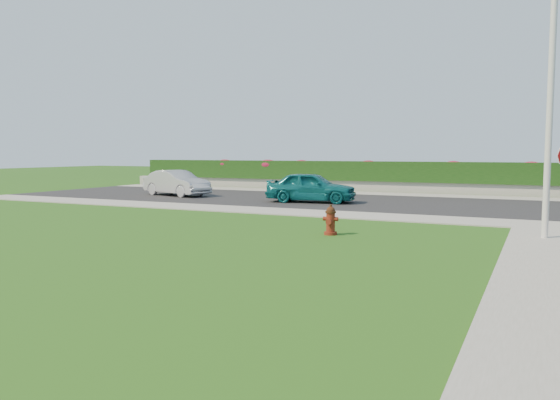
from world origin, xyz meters
The scene contains 18 objects.
ground centered at (0.00, 0.00, 0.00)m, with size 120.00×120.00×0.00m, color black.
street_far centered at (-5.00, 14.00, 0.02)m, with size 26.00×8.00×0.04m, color black.
sidewalk_right centered at (7.00, -2.00, 0.02)m, with size 2.00×20.00×0.04m, color gray.
sidewalk_far centered at (-6.00, 9.00, 0.02)m, with size 24.00×2.00×0.04m, color gray.
curb_corner centered at (7.00, 9.00, 0.02)m, with size 2.00×2.00×0.04m, color gray.
sidewalk_beyond centered at (-1.00, 19.00, 0.02)m, with size 34.00×2.00×0.04m, color gray.
retaining_wall centered at (-1.00, 20.50, 0.30)m, with size 34.00×0.40×0.60m, color gray.
hedge centered at (-1.00, 20.60, 1.15)m, with size 32.00×0.90×1.10m, color black.
fire_hydrant centered at (1.69, 4.54, 0.38)m, with size 0.42×0.39×0.81m.
sedan_teal centered at (-2.26, 12.78, 0.70)m, with size 1.56×3.87×1.32m, color #0D5D63.
sedan_silver centered at (-9.75, 13.26, 0.67)m, with size 1.34×3.85×1.27m, color #B5B6BD.
utility_pole centered at (6.85, 6.18, 3.39)m, with size 0.16×0.16×6.78m, color silver.
flower_clump_a centered at (-11.33, 20.50, 1.48)m, with size 1.13×0.73×0.57m, color #AC1D35.
flower_clump_b centered at (-8.29, 20.50, 1.46)m, with size 1.21×0.78×0.61m, color #AC1D35.
flower_clump_c centered at (-6.07, 20.50, 1.49)m, with size 1.05×0.67×0.52m, color #AC1D35.
flower_clump_d centered at (-2.00, 20.50, 1.49)m, with size 1.08×0.70×0.54m, color #AC1D35.
flower_clump_e centered at (2.57, 20.50, 1.48)m, with size 1.09×0.70×0.55m, color #AC1D35.
flower_clump_f centered at (6.26, 20.50, 1.49)m, with size 1.07×0.69×0.54m, color #AC1D35.
Camera 1 is at (6.73, -9.07, 2.20)m, focal length 35.00 mm.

